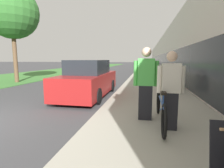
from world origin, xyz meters
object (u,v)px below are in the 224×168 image
at_px(cruiser_bike_nearest, 174,81).
at_px(parked_sedan_curbside, 89,80).
at_px(person_rider, 170,91).
at_px(street_tree_near, 12,13).
at_px(tandem_bicycle, 161,108).
at_px(bike_rack_hoop, 180,82).
at_px(person_bystander, 146,84).

height_order(cruiser_bike_nearest, parked_sedan_curbside, parked_sedan_curbside).
height_order(person_rider, parked_sedan_curbside, person_rider).
xyz_separation_m(person_rider, parked_sedan_curbside, (-3.03, 3.49, -0.23)).
xyz_separation_m(person_rider, street_tree_near, (-9.62, 7.01, 3.85)).
bearing_deg(street_tree_near, person_rider, -36.07).
bearing_deg(tandem_bicycle, cruiser_bike_nearest, 78.72).
bearing_deg(bike_rack_hoop, person_rider, -102.99).
bearing_deg(parked_sedan_curbside, tandem_bicycle, -48.23).
relative_size(cruiser_bike_nearest, parked_sedan_curbside, 0.39).
bearing_deg(bike_rack_hoop, person_bystander, -111.72).
distance_m(cruiser_bike_nearest, parked_sedan_curbside, 4.48).
height_order(person_rider, cruiser_bike_nearest, person_rider).
relative_size(cruiser_bike_nearest, street_tree_near, 0.26).
relative_size(person_bystander, street_tree_near, 0.28).
height_order(person_rider, bike_rack_hoop, person_rider).
height_order(cruiser_bike_nearest, street_tree_near, street_tree_near).
bearing_deg(cruiser_bike_nearest, street_tree_near, 172.51).
bearing_deg(person_rider, bike_rack_hoop, 77.01).
distance_m(tandem_bicycle, person_bystander, 0.71).
xyz_separation_m(tandem_bicycle, person_rider, (0.16, -0.28, 0.48)).
bearing_deg(parked_sedan_curbside, person_rider, -49.06).
height_order(tandem_bicycle, street_tree_near, street_tree_near).
bearing_deg(street_tree_near, bike_rack_hoop, -13.38).
bearing_deg(tandem_bicycle, street_tree_near, 144.59).
relative_size(person_bystander, bike_rack_hoop, 2.16).
relative_size(person_rider, person_bystander, 0.93).
relative_size(person_rider, parked_sedan_curbside, 0.38).
bearing_deg(person_rider, parked_sedan_curbside, 130.94).
xyz_separation_m(person_bystander, bike_rack_hoop, (1.56, 3.92, -0.41)).
xyz_separation_m(bike_rack_hoop, parked_sedan_curbside, (-4.06, -0.98, 0.11)).
height_order(person_bystander, street_tree_near, street_tree_near).
xyz_separation_m(tandem_bicycle, bike_rack_hoop, (1.20, 4.19, 0.14)).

